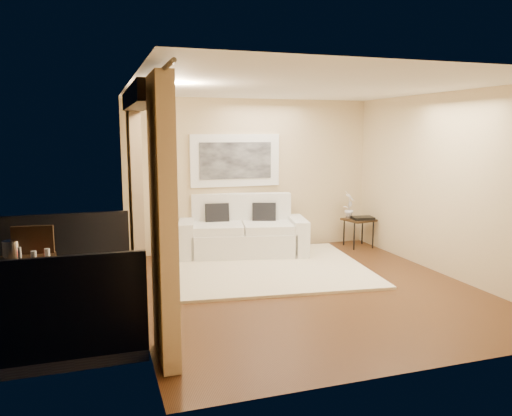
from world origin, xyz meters
name	(u,v)px	position (x,y,z in m)	size (l,w,h in m)	color
floor	(306,289)	(0.00, 0.00, 0.00)	(5.00, 5.00, 0.00)	#553119
room_shell	(141,97)	(-2.13, 0.00, 2.52)	(5.00, 6.40, 5.00)	white
balcony	(44,301)	(-3.31, 0.00, 0.18)	(1.81, 2.60, 1.17)	#605B56
curtains	(146,198)	(-2.11, 0.00, 1.34)	(0.16, 4.80, 2.64)	tan
artwork	(235,160)	(-0.30, 2.46, 1.62)	(1.62, 0.07, 0.92)	white
rug	(263,268)	(-0.25, 1.10, 0.02)	(3.13, 2.72, 0.04)	#FFF1CD
sofa	(243,234)	(-0.28, 2.10, 0.37)	(2.31, 1.36, 1.04)	white
side_table	(359,222)	(1.93, 2.00, 0.47)	(0.58, 0.58, 0.53)	black
tray	(363,218)	(1.97, 1.93, 0.55)	(0.38, 0.28, 0.05)	black
orchid	(349,204)	(1.78, 2.12, 0.79)	(0.27, 0.18, 0.52)	white
bistro_table	(27,267)	(-3.44, -0.21, 0.65)	(0.67, 0.67, 0.73)	black
balcony_chair_far	(36,261)	(-3.38, 0.19, 0.62)	(0.50, 0.50, 1.06)	black
balcony_chair_near	(67,295)	(-3.01, -0.84, 0.50)	(0.43, 0.43, 0.86)	black
ice_bucket	(11,250)	(-3.60, -0.07, 0.83)	(0.18, 0.18, 0.20)	silver
candle	(34,255)	(-3.37, -0.11, 0.77)	(0.06, 0.06, 0.07)	#F63215
vase	(20,255)	(-3.48, -0.34, 0.82)	(0.04, 0.04, 0.18)	silver
glass_a	(34,256)	(-3.35, -0.30, 0.79)	(0.06, 0.06, 0.12)	silver
glass_b	(47,254)	(-3.22, -0.24, 0.79)	(0.06, 0.06, 0.12)	silver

